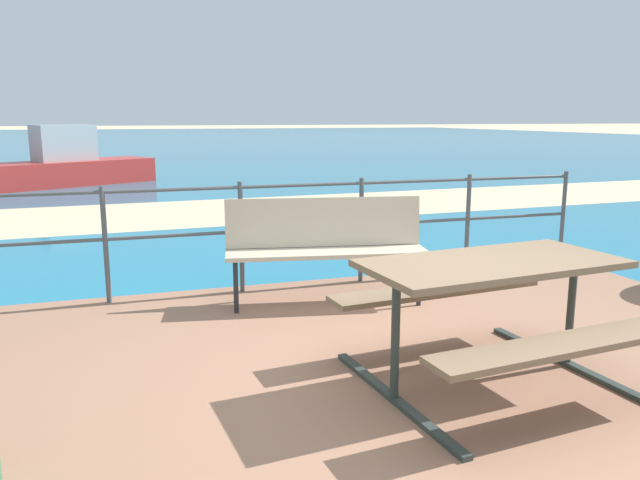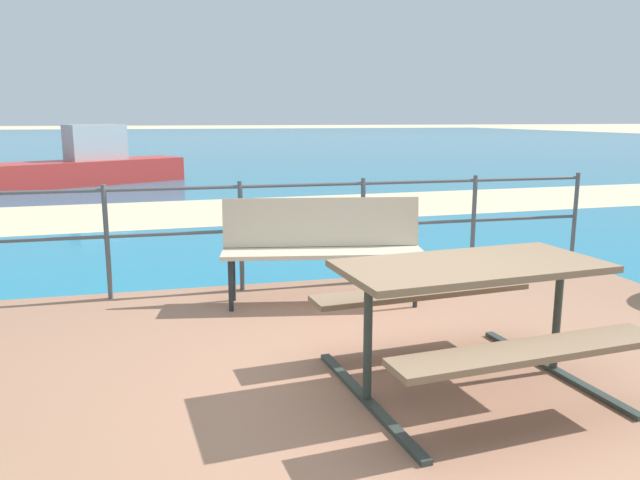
% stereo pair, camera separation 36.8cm
% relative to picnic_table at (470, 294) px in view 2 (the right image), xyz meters
% --- Properties ---
extents(ground_plane, '(240.00, 240.00, 0.00)m').
position_rel_picnic_table_xyz_m(ground_plane, '(-0.46, 0.01, -0.64)').
color(ground_plane, beige).
extents(patio_paving, '(6.40, 5.20, 0.06)m').
position_rel_picnic_table_xyz_m(patio_paving, '(-0.46, 0.01, -0.61)').
color(patio_paving, '#996B51').
rests_on(patio_paving, ground).
extents(sea_water, '(90.00, 90.00, 0.01)m').
position_rel_picnic_table_xyz_m(sea_water, '(-0.46, 40.01, -0.63)').
color(sea_water, teal).
rests_on(sea_water, ground).
extents(beach_strip, '(54.08, 5.40, 0.01)m').
position_rel_picnic_table_xyz_m(beach_strip, '(-0.46, 7.79, -0.63)').
color(beach_strip, beige).
rests_on(beach_strip, ground).
extents(picnic_table, '(1.67, 1.53, 0.77)m').
position_rel_picnic_table_xyz_m(picnic_table, '(0.00, 0.00, 0.00)').
color(picnic_table, '#7A6047').
rests_on(picnic_table, patio_paving).
extents(park_bench, '(1.76, 0.71, 0.91)m').
position_rel_picnic_table_xyz_m(park_bench, '(-0.41, 1.90, -0.02)').
color(park_bench, '#BCAD93').
rests_on(park_bench, patio_paving).
extents(railing_fence, '(5.94, 0.04, 1.02)m').
position_rel_picnic_table_xyz_m(railing_fence, '(-0.46, 2.44, 0.06)').
color(railing_fence, '#4C5156').
rests_on(railing_fence, patio_paving).
extents(boat_near, '(5.18, 3.50, 1.46)m').
position_rel_picnic_table_xyz_m(boat_near, '(-3.72, 12.95, -0.20)').
color(boat_near, red).
rests_on(boat_near, sea_water).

